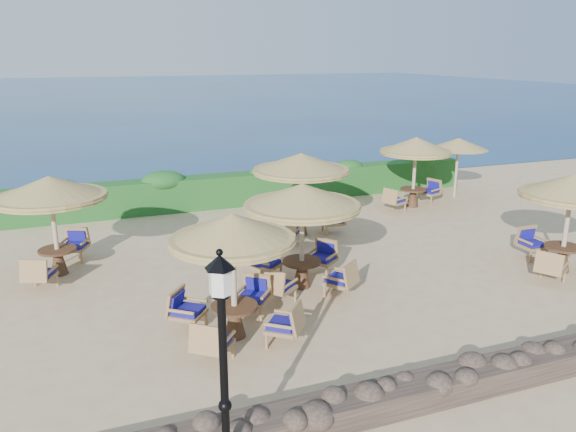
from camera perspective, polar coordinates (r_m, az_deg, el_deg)
The scene contains 12 objects.
ground at distance 15.54m, azimuth 4.70°, elevation -5.09°, with size 120.00×120.00×0.00m, color tan.
sea at distance 83.47m, azimuth -16.63°, elevation 11.78°, with size 160.00×160.00×0.00m, color navy.
hedge at distance 21.79m, azimuth -3.34°, elevation 2.87°, with size 18.00×0.90×1.20m, color #17491A.
stone_wall at distance 10.76m, azimuth 19.42°, elevation -15.08°, with size 15.00×0.65×0.44m, color #4F3D31.
lamp_post at distance 7.62m, azimuth -6.50°, elevation -16.42°, with size 0.44×0.44×3.31m.
extra_parasol at distance 23.30m, azimuth 16.94°, elevation 7.01°, with size 2.30×2.30×2.41m.
cafe_set_0 at distance 11.20m, azimuth -5.62°, elevation -4.21°, with size 2.64×2.64×2.65m.
cafe_set_1 at distance 13.55m, azimuth 1.44°, elevation -0.06°, with size 2.86×2.86×2.65m.
cafe_set_2 at distance 16.29m, azimuth 26.70°, elevation 1.10°, with size 2.77×2.71×2.65m.
cafe_set_3 at distance 15.54m, azimuth -22.93°, elevation 1.45°, with size 2.83×2.85×2.65m.
cafe_set_4 at distance 17.58m, azimuth 1.33°, elevation 4.19°, with size 3.06×3.06×2.65m.
cafe_set_5 at distance 21.44m, azimuth 12.82°, elevation 6.05°, with size 2.87×2.66×2.65m.
Camera 1 is at (-6.27, -13.05, 5.66)m, focal length 35.00 mm.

